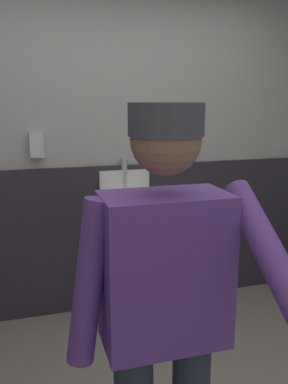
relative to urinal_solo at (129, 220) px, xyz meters
name	(u,v)px	position (x,y,z in m)	size (l,w,h in m)	color
wall_back	(109,142)	(-0.10, 0.22, 0.59)	(4.87, 0.12, 2.73)	#B2B2AD
wainscot_band_back	(112,238)	(-0.10, 0.14, -0.18)	(4.27, 0.03, 1.19)	#2D2833
urinal_solo	(129,220)	(0.00, 0.00, 0.00)	(0.40, 0.34, 1.24)	white
person	(165,306)	(-0.31, -1.73, 0.21)	(0.64, 0.60, 1.67)	#2D3342
soap_dispenser	(37,145)	(-0.65, 0.12, 0.59)	(0.10, 0.07, 0.18)	silver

